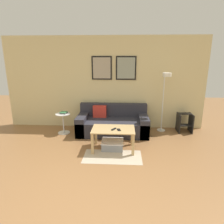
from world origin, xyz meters
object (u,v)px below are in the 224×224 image
at_px(coffee_table, 113,133).
at_px(step_stool, 185,122).
at_px(storage_bin, 112,144).
at_px(remote_control, 114,129).
at_px(cell_phone, 119,130).
at_px(side_table, 63,121).
at_px(couch, 113,123).
at_px(floor_lamp, 165,89).
at_px(book_stack, 64,113).

bearing_deg(coffee_table, step_stool, 32.32).
relative_size(storage_bin, remote_control, 3.25).
xyz_separation_m(cell_phone, step_stool, (1.77, 1.26, -0.22)).
distance_m(side_table, remote_control, 1.70).
relative_size(couch, coffee_table, 2.00).
distance_m(floor_lamp, step_stool, 1.12).
xyz_separation_m(side_table, book_stack, (0.02, 0.02, 0.24)).
height_order(coffee_table, book_stack, book_stack).
relative_size(coffee_table, book_stack, 4.89).
height_order(book_stack, remote_control, book_stack).
bearing_deg(coffee_table, couch, 93.81).
relative_size(floor_lamp, book_stack, 8.51).
xyz_separation_m(couch, coffee_table, (0.07, -1.02, 0.13)).
bearing_deg(cell_phone, book_stack, 133.64).
bearing_deg(storage_bin, step_stool, 31.31).
distance_m(storage_bin, side_table, 1.64).
bearing_deg(couch, storage_bin, -87.21).
xyz_separation_m(storage_bin, cell_phone, (0.14, -0.10, 0.39)).
xyz_separation_m(couch, storage_bin, (0.05, -0.99, -0.16)).
bearing_deg(step_stool, storage_bin, -148.69).
distance_m(floor_lamp, book_stack, 2.73).
bearing_deg(side_table, cell_phone, -32.69).
bearing_deg(coffee_table, remote_control, -74.86).
bearing_deg(remote_control, book_stack, 175.66).
bearing_deg(coffee_table, book_stack, 145.99).
height_order(remote_control, cell_phone, remote_control).
relative_size(floor_lamp, step_stool, 3.19).
distance_m(book_stack, step_stool, 3.29).
xyz_separation_m(couch, book_stack, (-1.30, -0.10, 0.31)).
bearing_deg(floor_lamp, couch, -178.04).
distance_m(storage_bin, cell_phone, 0.43).
bearing_deg(step_stool, coffee_table, -147.68).
height_order(couch, side_table, couch).
xyz_separation_m(book_stack, step_stool, (3.26, 0.27, -0.29)).
distance_m(couch, side_table, 1.33).
xyz_separation_m(storage_bin, side_table, (-1.37, 0.87, 0.23)).
distance_m(couch, book_stack, 1.34).
bearing_deg(floor_lamp, side_table, -176.40).
bearing_deg(storage_bin, book_stack, 146.59).
height_order(couch, storage_bin, couch).
relative_size(storage_bin, cell_phone, 3.49).
height_order(couch, book_stack, couch).
xyz_separation_m(couch, side_table, (-1.32, -0.12, 0.07)).
xyz_separation_m(coffee_table, remote_control, (0.01, -0.05, 0.10)).
height_order(floor_lamp, cell_phone, floor_lamp).
distance_m(coffee_table, step_stool, 2.24).
height_order(couch, coffee_table, couch).
bearing_deg(step_stool, book_stack, -175.22).
bearing_deg(book_stack, remote_control, -35.08).
xyz_separation_m(couch, step_stool, (1.96, 0.17, 0.01)).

